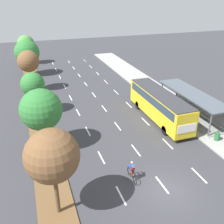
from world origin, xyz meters
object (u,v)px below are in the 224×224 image
object	(u,v)px
trash_bin	(217,136)
median_tree_fourth	(28,61)
median_tree_second	(41,110)
median_tree_nearest	(52,156)
median_tree_fifth	(27,52)
median_tree_farthest	(26,44)
bus_shelter	(193,102)
bus	(159,103)
median_tree_third	(33,84)
cyclist	(132,172)

from	to	relation	value
trash_bin	median_tree_fourth	bearing A→B (deg)	128.75
median_tree_second	median_tree_nearest	bearing A→B (deg)	-89.88
median_tree_nearest	median_tree_fifth	xyz separation A→B (m)	(-0.31, 33.43, -0.59)
median_tree_farthest	trash_bin	bearing A→B (deg)	-66.06
bus_shelter	median_tree_fifth	distance (m)	29.80
median_tree_nearest	median_tree_fifth	world-z (taller)	median_tree_nearest
bus	median_tree_nearest	xyz separation A→B (m)	(-13.40, -10.39, 2.69)
median_tree_nearest	median_tree_farthest	bearing A→B (deg)	90.29
median_tree_third	median_tree_fifth	world-z (taller)	median_tree_fifth
cyclist	median_tree_fourth	distance (m)	24.77
median_tree_farthest	trash_bin	world-z (taller)	median_tree_farthest
median_tree_nearest	median_tree_second	xyz separation A→B (m)	(-0.02, 8.36, -0.57)
bus	median_tree_fourth	xyz separation A→B (m)	(-13.76, 14.68, 2.54)
median_tree_third	trash_bin	size ratio (longest dim) A/B	6.10
median_tree_second	median_tree_third	world-z (taller)	median_tree_second
median_tree_farthest	trash_bin	size ratio (longest dim) A/B	6.85
cyclist	trash_bin	size ratio (longest dim) A/B	2.14
bus_shelter	median_tree_farthest	bearing A→B (deg)	119.19
median_tree_third	median_tree_fifth	size ratio (longest dim) A/B	0.83
median_tree_second	trash_bin	bearing A→B (deg)	-14.88
median_tree_fourth	trash_bin	distance (m)	27.39
median_tree_third	median_tree_fourth	size ratio (longest dim) A/B	0.85
median_tree_fourth	trash_bin	world-z (taller)	median_tree_fourth
median_tree_fourth	trash_bin	bearing A→B (deg)	-51.25
median_tree_second	cyclist	bearing A→B (deg)	-48.24
bus	median_tree_farthest	xyz separation A→B (m)	(-13.60, 31.40, 2.15)
cyclist	median_tree_nearest	distance (m)	7.45
bus	trash_bin	size ratio (longest dim) A/B	13.28
bus_shelter	trash_bin	bearing A→B (deg)	-100.47
median_tree_third	cyclist	bearing A→B (deg)	-67.06
median_tree_fourth	median_tree_farthest	distance (m)	16.72
median_tree_nearest	median_tree_third	size ratio (longest dim) A/B	1.23
bus	median_tree_second	bearing A→B (deg)	-171.39
median_tree_third	median_tree_second	bearing A→B (deg)	-87.90
trash_bin	median_tree_nearest	bearing A→B (deg)	-166.64
cyclist	median_tree_third	world-z (taller)	median_tree_third
median_tree_nearest	median_tree_third	bearing A→B (deg)	91.11
median_tree_second	median_tree_farthest	distance (m)	33.43
bus_shelter	median_tree_nearest	xyz separation A→B (m)	(-17.67, -9.78, 2.89)
bus_shelter	median_tree_second	size ratio (longest dim) A/B	1.80
median_tree_nearest	median_tree_third	world-z (taller)	median_tree_nearest
median_tree_third	median_tree_farthest	world-z (taller)	median_tree_farthest
median_tree_second	median_tree_third	size ratio (longest dim) A/B	1.16
median_tree_fifth	cyclist	bearing A→B (deg)	-78.61
median_tree_second	median_tree_fifth	size ratio (longest dim) A/B	0.97
bus	bus_shelter	bearing A→B (deg)	-8.15
bus	median_tree_fifth	size ratio (longest dim) A/B	1.81
trash_bin	median_tree_fifth	bearing A→B (deg)	119.82
median_tree_nearest	median_tree_third	xyz separation A→B (m)	(-0.32, 16.72, -0.90)
bus_shelter	median_tree_second	distance (m)	17.90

